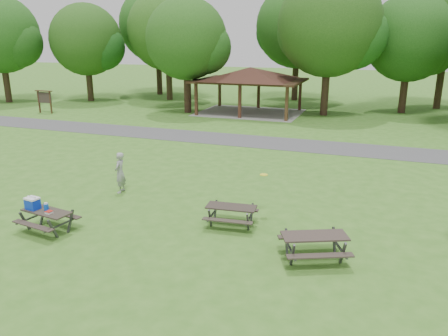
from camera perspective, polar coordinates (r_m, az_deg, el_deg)
ground at (r=14.17m, az=-9.50°, el=-9.04°), size 160.00×160.00×0.00m
asphalt_path at (r=26.56m, az=5.38°, el=3.38°), size 120.00×3.20×0.02m
pavilion at (r=36.68m, az=3.44°, el=11.93°), size 8.60×7.01×3.76m
notice_board at (r=39.58m, az=-22.43°, el=8.52°), size 1.60×0.30×1.88m
tree_row_a at (r=47.70m, az=-27.10°, el=15.03°), size 7.56×7.20×9.97m
tree_row_b at (r=45.68m, az=-17.46°, el=15.43°), size 7.14×6.80×9.28m
tree_row_c at (r=44.94m, az=-7.26°, el=17.14°), size 8.19×7.80×10.67m
tree_row_d at (r=36.92m, az=-4.80°, el=16.14°), size 6.93×6.60×9.27m
tree_row_e at (r=36.32m, az=13.74°, el=17.33°), size 8.40×8.00×11.02m
tree_row_f at (r=39.58m, az=23.20°, el=15.05°), size 7.35×7.00×9.55m
tree_deep_a at (r=49.44m, az=-8.60°, el=17.73°), size 8.40×8.00×11.38m
tree_deep_b at (r=44.85m, az=9.72°, el=17.49°), size 8.40×8.00×11.13m
picnic_table_near at (r=15.43m, az=-22.65°, el=-5.23°), size 1.88×1.59×1.18m
picnic_table_middle at (r=14.66m, az=0.95°, el=-5.62°), size 1.79×1.50×0.72m
picnic_table_far at (r=12.74m, az=11.72°, el=-9.32°), size 2.28×2.09×0.80m
frisbee_in_flight at (r=15.29m, az=5.23°, el=-0.88°), size 0.33×0.33×0.02m
frisbee_thrower at (r=18.17m, az=-13.44°, el=-0.59°), size 0.49×0.67×1.68m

